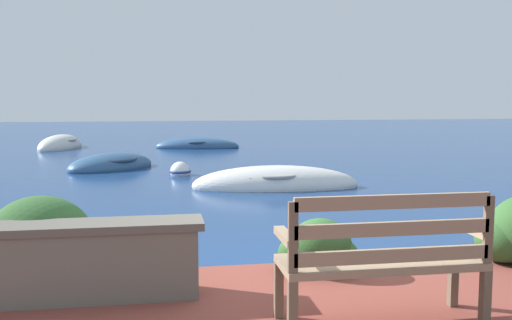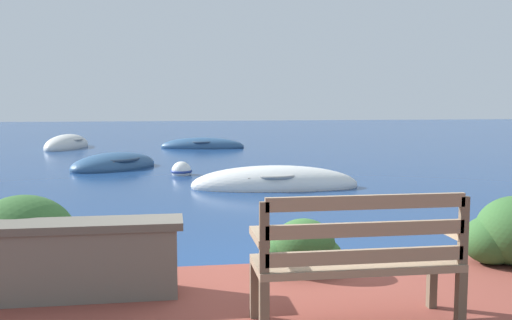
% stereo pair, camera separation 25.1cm
% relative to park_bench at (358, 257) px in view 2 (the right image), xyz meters
% --- Properties ---
extents(ground_plane, '(80.00, 80.00, 0.00)m').
position_rel_park_bench_xyz_m(ground_plane, '(-0.24, 1.56, -0.70)').
color(ground_plane, navy).
extents(park_bench, '(1.39, 0.48, 0.93)m').
position_rel_park_bench_xyz_m(park_bench, '(0.00, 0.00, 0.00)').
color(park_bench, brown).
rests_on(park_bench, patio_terrace).
extents(stone_wall, '(2.06, 0.39, 0.60)m').
position_rel_park_bench_xyz_m(stone_wall, '(-2.17, 0.87, -0.18)').
color(stone_wall, '#666056').
rests_on(stone_wall, patio_terrace).
extents(hedge_clump_far_left, '(1.08, 0.78, 0.74)m').
position_rel_park_bench_xyz_m(hedge_clump_far_left, '(-2.47, 1.33, -0.16)').
color(hedge_clump_far_left, '#2D5628').
rests_on(hedge_clump_far_left, patio_terrace).
extents(hedge_clump_left, '(0.71, 0.51, 0.48)m').
position_rel_park_bench_xyz_m(hedge_clump_left, '(-0.09, 1.24, -0.28)').
color(hedge_clump_left, '#2D5628').
rests_on(hedge_clump_left, patio_terrace).
extents(rowboat_nearest, '(3.36, 1.31, 0.78)m').
position_rel_park_bench_xyz_m(rowboat_nearest, '(0.78, 7.33, -0.64)').
color(rowboat_nearest, silver).
rests_on(rowboat_nearest, ground_plane).
extents(rowboat_far, '(2.66, 2.64, 0.69)m').
position_rel_park_bench_xyz_m(rowboat_far, '(-2.67, 11.09, -0.64)').
color(rowboat_far, '#2D517A').
rests_on(rowboat_far, ground_plane).
extents(rowboat_outer, '(3.07, 1.40, 0.65)m').
position_rel_park_bench_xyz_m(rowboat_outer, '(-0.13, 16.68, -0.65)').
color(rowboat_outer, '#2D517A').
rests_on(rowboat_outer, ground_plane).
extents(rowboat_distant, '(1.73, 2.98, 0.85)m').
position_rel_park_bench_xyz_m(rowboat_distant, '(-4.90, 17.34, -0.63)').
color(rowboat_distant, silver).
rests_on(rowboat_distant, ground_plane).
extents(mooring_buoy, '(0.50, 0.50, 0.46)m').
position_rel_park_bench_xyz_m(mooring_buoy, '(-1.00, 9.59, -0.62)').
color(mooring_buoy, white).
rests_on(mooring_buoy, ground_plane).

